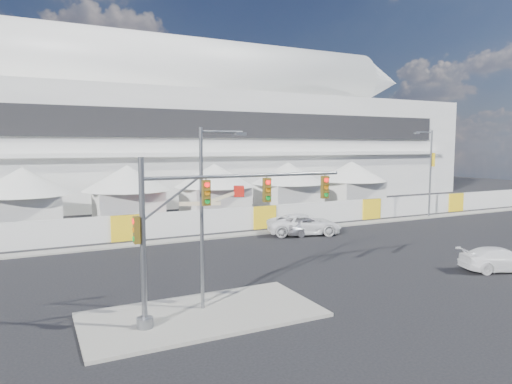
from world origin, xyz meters
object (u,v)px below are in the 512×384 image
boom_lift (194,214)px  pickup_near (501,259)px  sedan_silver (307,226)px  streetlight_curb (429,167)px  lot_car_b (422,202)px  traffic_mast (195,229)px  pickup_curb (304,224)px  streetlight_median (206,206)px

boom_lift → pickup_near: bearing=-45.3°
sedan_silver → streetlight_curb: (15.92, 2.17, 4.36)m
lot_car_b → pickup_near: bearing=145.1°
traffic_mast → pickup_near: bearing=-1.4°
pickup_near → boom_lift: bearing=46.6°
pickup_near → traffic_mast: bearing=109.7°
pickup_near → lot_car_b: (16.36, 21.63, 0.09)m
pickup_curb → boom_lift: 10.75m
pickup_curb → pickup_near: 15.05m
sedan_silver → pickup_curb: 0.23m
pickup_curb → streetlight_curb: streetlight_curb is taller
pickup_curb → streetlight_median: size_ratio=0.77×
boom_lift → lot_car_b: bearing=16.5°
pickup_curb → lot_car_b: pickup_curb is taller
traffic_mast → streetlight_curb: 34.16m
lot_car_b → traffic_mast: 40.86m
sedan_silver → streetlight_median: size_ratio=0.56×
streetlight_curb → lot_car_b: bearing=48.3°
pickup_curb → boom_lift: (-6.60, 8.49, 0.12)m
sedan_silver → pickup_near: 14.87m
boom_lift → traffic_mast: bearing=-89.3°
lot_car_b → sedan_silver: bearing=111.9°
pickup_curb → streetlight_curb: 16.74m
sedan_silver → pickup_curb: size_ratio=0.73×
lot_car_b → boom_lift: 27.33m
pickup_near → traffic_mast: traffic_mast is taller
streetlight_median → pickup_near: bearing=-4.9°
streetlight_curb → boom_lift: streetlight_curb is taller
pickup_curb → pickup_near: pickup_curb is taller
sedan_silver → streetlight_median: streetlight_median is taller
lot_car_b → streetlight_median: (-33.92, -20.14, 3.90)m
lot_car_b → streetlight_curb: size_ratio=0.52×
sedan_silver → streetlight_curb: size_ratio=0.50×
pickup_curb → lot_car_b: (20.70, 7.22, -0.07)m
sedan_silver → boom_lift: (-6.75, 8.64, 0.21)m
traffic_mast → streetlight_curb: (30.16, 15.99, 1.19)m
sedan_silver → streetlight_median: (-13.37, -12.77, 3.93)m
streetlight_median → boom_lift: size_ratio=1.08×
lot_car_b → pickup_curb: bearing=111.4°
traffic_mast → boom_lift: 23.87m
streetlight_median → sedan_silver: bearing=43.7°
lot_car_b → boom_lift: boom_lift is taller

